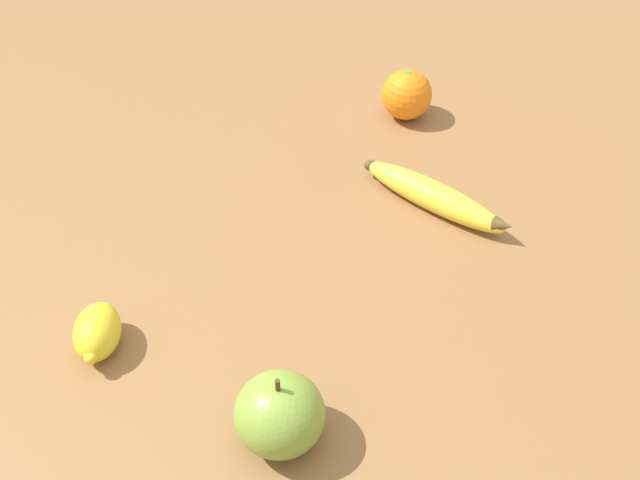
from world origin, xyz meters
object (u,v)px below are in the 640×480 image
(apple, at_px, (280,414))
(lemon, at_px, (97,332))
(banana, at_px, (435,197))
(orange, at_px, (407,95))

(apple, relative_size, lemon, 1.06)
(banana, relative_size, lemon, 2.48)
(orange, height_order, apple, apple)
(banana, relative_size, orange, 2.90)
(banana, relative_size, apple, 2.34)
(orange, xyz_separation_m, lemon, (-0.19, 0.51, -0.01))
(banana, bearing_deg, lemon, -110.14)
(banana, bearing_deg, apple, -79.59)
(orange, xyz_separation_m, apple, (-0.38, 0.40, 0.00))
(apple, bearing_deg, banana, -58.44)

